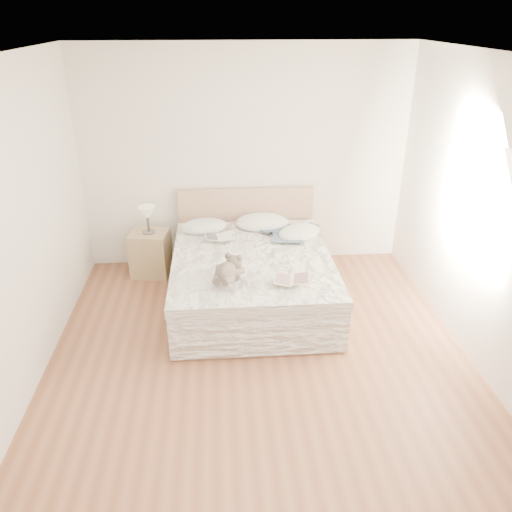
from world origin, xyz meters
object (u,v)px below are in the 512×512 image
Objects in this scene: childrens_book at (292,280)px; teddy_bear at (226,278)px; photo_book at (219,238)px; bed at (252,276)px; table_lamp at (147,214)px; nightstand at (151,253)px.

teddy_bear is at bearing -173.50° from childrens_book.
photo_book is 1.03m from teddy_bear.
photo_book is at bearing 114.09° from teddy_bear.
bed is 1.49m from table_lamp.
nightstand is 1.72m from teddy_bear.
photo_book is at bearing 133.30° from childrens_book.
bed is at bearing -31.12° from table_lamp.
photo_book and childrens_book have the same top height.
photo_book is at bearing -23.79° from nightstand.
photo_book is at bearing 135.13° from bed.
teddy_bear is (0.90, -1.40, -0.15)m from table_lamp.
photo_book is (-0.36, 0.36, 0.32)m from bed.
bed is 5.86× the size of childrens_book.
nightstand is (-1.21, 0.73, -0.03)m from bed.
table_lamp is (0.01, -0.01, 0.52)m from nightstand.
table_lamp reaches higher than childrens_book.
table_lamp is 1.67m from teddy_bear.
childrens_book is (1.56, -1.44, 0.35)m from nightstand.
nightstand is at bearing 147.01° from childrens_book.
nightstand is 1.53× the size of childrens_book.
childrens_book is at bearing 17.40° from teddy_bear.
teddy_bear is at bearing -94.48° from photo_book.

